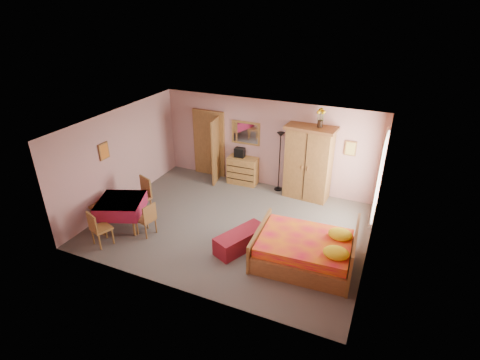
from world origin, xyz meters
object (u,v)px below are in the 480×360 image
at_px(chest_of_drawers, 243,170).
at_px(chair_east, 146,219).
at_px(stereo, 240,152).
at_px(sunflower_vase, 321,118).
at_px(wall_mirror, 246,133).
at_px(wardrobe, 308,163).
at_px(bed, 305,243).
at_px(chair_west, 100,204).
at_px(chair_south, 101,228).
at_px(bench, 241,240).
at_px(chair_north, 140,198).
at_px(floor_lamp, 279,162).
at_px(dining_table, 122,213).

xyz_separation_m(chest_of_drawers, chair_east, (-1.04, -3.44, 0.00)).
distance_m(stereo, sunflower_vase, 2.70).
relative_size(wall_mirror, wardrobe, 0.42).
xyz_separation_m(sunflower_vase, bed, (0.50, -2.90, -1.87)).
bearing_deg(chair_west, wardrobe, 119.67).
bearing_deg(sunflower_vase, chair_south, -133.49).
height_order(bench, chair_north, chair_north).
distance_m(bench, chair_east, 2.35).
xyz_separation_m(wall_mirror, wardrobe, (1.99, -0.27, -0.50)).
bearing_deg(chair_east, stereo, -2.79).
bearing_deg(bench, chair_east, -170.46).
bearing_deg(stereo, wall_mirror, 58.02).
bearing_deg(chair_north, stereo, -98.62).
bearing_deg(wardrobe, chair_south, -127.72).
relative_size(bed, chair_west, 2.09).
relative_size(wall_mirror, stereo, 2.99).
bearing_deg(chair_north, floor_lamp, -114.55).
bearing_deg(bed, dining_table, -177.54).
xyz_separation_m(chest_of_drawers, floor_lamp, (1.13, 0.02, 0.47)).
height_order(dining_table, chair_north, chair_north).
bearing_deg(stereo, chair_west, -123.94).
bearing_deg(sunflower_vase, wardrobe, -178.47).
height_order(wardrobe, chair_east, wardrobe).
relative_size(chest_of_drawers, wall_mirror, 1.00).
xyz_separation_m(stereo, wardrobe, (2.11, -0.09, 0.07)).
bearing_deg(wardrobe, chair_north, -139.44).
relative_size(sunflower_vase, bed, 0.24).
relative_size(wardrobe, bed, 1.00).
height_order(bench, dining_table, dining_table).
height_order(chair_north, chair_west, chair_north).
relative_size(chest_of_drawers, sunflower_vase, 1.76).
bearing_deg(sunflower_vase, dining_table, -139.75).
bearing_deg(dining_table, sunflower_vase, 40.25).
bearing_deg(bench, dining_table, -173.17).
bearing_deg(wall_mirror, bed, -50.60).
xyz_separation_m(chest_of_drawers, wall_mirror, (0.00, 0.21, 1.13)).
bearing_deg(chair_east, sunflower_vase, -31.64).
bearing_deg(chair_north, sunflower_vase, -124.26).
height_order(floor_lamp, dining_table, floor_lamp).
bearing_deg(chest_of_drawers, chair_north, -123.52).
height_order(dining_table, chair_west, chair_west).
height_order(stereo, bench, stereo).
xyz_separation_m(chair_west, chair_east, (1.40, -0.01, -0.08)).
height_order(stereo, floor_lamp, floor_lamp).
height_order(wardrobe, chair_west, wardrobe).
height_order(chest_of_drawers, stereo, stereo).
relative_size(wall_mirror, dining_table, 0.86).
relative_size(chair_south, chair_west, 0.88).
bearing_deg(wardrobe, chair_east, -127.72).
bearing_deg(chest_of_drawers, stereo, 166.45).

